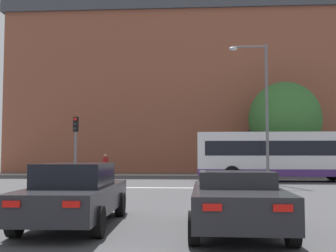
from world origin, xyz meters
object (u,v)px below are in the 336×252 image
object	(u,v)px
car_saloon_left	(75,194)
bus_crossing_lead	(284,155)
street_lamp_junction	(261,99)
traffic_light_near_left	(75,139)
traffic_light_far_right	(250,145)
car_roadster_right	(237,201)
pedestrian_waiting	(105,163)

from	to	relation	value
car_saloon_left	bus_crossing_lead	distance (m)	19.22
street_lamp_junction	car_saloon_left	bearing A→B (deg)	-114.45
bus_crossing_lead	traffic_light_near_left	xyz separation A→B (m)	(-12.05, -4.91, 0.87)
bus_crossing_lead	street_lamp_junction	world-z (taller)	street_lamp_junction
car_saloon_left	bus_crossing_lead	world-z (taller)	bus_crossing_lead
bus_crossing_lead	traffic_light_far_right	size ratio (longest dim) A/B	3.01
traffic_light_near_left	street_lamp_junction	world-z (taller)	street_lamp_junction
street_lamp_junction	car_roadster_right	bearing A→B (deg)	-100.83
car_saloon_left	traffic_light_far_right	distance (m)	25.22
bus_crossing_lead	car_roadster_right	bearing A→B (deg)	165.20
traffic_light_far_right	traffic_light_near_left	world-z (taller)	traffic_light_near_left
pedestrian_waiting	traffic_light_far_right	bearing A→B (deg)	-63.02
street_lamp_junction	traffic_light_far_right	bearing A→B (deg)	86.78
traffic_light_near_left	pedestrian_waiting	bearing A→B (deg)	94.25
bus_crossing_lead	pedestrian_waiting	world-z (taller)	bus_crossing_lead
traffic_light_far_right	car_roadster_right	bearing A→B (deg)	-98.00
street_lamp_junction	pedestrian_waiting	distance (m)	15.02
car_roadster_right	pedestrian_waiting	size ratio (longest dim) A/B	2.49
car_saloon_left	pedestrian_waiting	xyz separation A→B (m)	(-4.43, 24.03, 0.27)
street_lamp_junction	pedestrian_waiting	bearing A→B (deg)	140.18
traffic_light_far_right	bus_crossing_lead	bearing A→B (deg)	-79.65
pedestrian_waiting	bus_crossing_lead	bearing A→B (deg)	-91.19
traffic_light_near_left	pedestrian_waiting	distance (m)	11.85
car_saloon_left	pedestrian_waiting	size ratio (longest dim) A/B	2.84
traffic_light_far_right	traffic_light_near_left	bearing A→B (deg)	-132.46
car_saloon_left	car_roadster_right	size ratio (longest dim) A/B	1.14
car_saloon_left	street_lamp_junction	distance (m)	16.73
car_saloon_left	traffic_light_far_right	bearing A→B (deg)	71.72
car_roadster_right	bus_crossing_lead	xyz separation A→B (m)	(4.75, 17.97, 0.97)
car_roadster_right	traffic_light_near_left	bearing A→B (deg)	120.30
bus_crossing_lead	pedestrian_waiting	size ratio (longest dim) A/B	6.31
car_roadster_right	traffic_light_near_left	world-z (taller)	traffic_light_near_left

